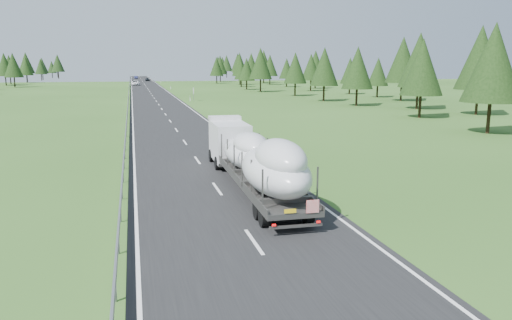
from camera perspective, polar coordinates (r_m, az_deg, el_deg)
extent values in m
plane|color=#2C531B|center=(20.47, -0.24, -9.36)|extent=(400.00, 400.00, 0.00)
cube|color=black|center=(118.96, -11.77, 7.24)|extent=(10.00, 400.00, 0.02)
cube|color=slate|center=(118.84, -14.35, 7.41)|extent=(0.08, 400.00, 0.32)
cylinder|color=slate|center=(19.87, -15.47, -9.48)|extent=(0.10, 0.10, 0.60)
cube|color=silver|center=(50.33, -1.11, 3.36)|extent=(0.12, 0.07, 1.00)
cube|color=black|center=(50.29, -1.11, 3.72)|extent=(0.13, 0.08, 0.12)
cube|color=silver|center=(99.50, -7.54, 6.99)|extent=(0.12, 0.07, 1.00)
cube|color=black|center=(99.48, -7.55, 7.17)|extent=(0.13, 0.08, 0.12)
cube|color=silver|center=(149.22, -9.73, 8.19)|extent=(0.12, 0.07, 1.00)
cube|color=black|center=(149.20, -9.73, 8.32)|extent=(0.13, 0.08, 0.12)
cube|color=silver|center=(199.08, -10.82, 8.79)|extent=(0.12, 0.07, 1.00)
cube|color=black|center=(199.07, -10.83, 8.88)|extent=(0.13, 0.08, 0.12)
cube|color=silver|center=(249.00, -11.48, 9.15)|extent=(0.12, 0.07, 1.00)
cube|color=black|center=(248.99, -11.49, 9.22)|extent=(0.13, 0.08, 0.12)
cube|color=silver|center=(298.94, -11.92, 9.38)|extent=(0.12, 0.07, 1.00)
cube|color=black|center=(298.93, -11.93, 9.44)|extent=(0.13, 0.08, 0.12)
cube|color=silver|center=(348.90, -12.24, 9.55)|extent=(0.12, 0.07, 1.00)
cube|color=black|center=(348.90, -12.24, 9.60)|extent=(0.13, 0.08, 0.12)
cylinder|color=slate|center=(99.54, -7.15, 7.29)|extent=(0.08, 0.08, 2.00)
cube|color=silver|center=(99.49, -7.16, 7.86)|extent=(0.05, 0.90, 1.20)
cylinder|color=black|center=(77.92, 23.94, 6.30)|extent=(0.36, 0.36, 4.26)
cone|color=black|center=(77.77, 24.28, 10.64)|extent=(6.62, 6.62, 8.87)
cylinder|color=black|center=(84.74, 17.95, 6.96)|extent=(0.36, 0.36, 4.12)
cone|color=black|center=(84.59, 18.18, 10.83)|extent=(6.41, 6.41, 8.59)
cylinder|color=black|center=(102.73, 16.26, 7.67)|extent=(0.36, 0.36, 4.23)
cone|color=black|center=(102.61, 16.44, 10.94)|extent=(6.57, 6.57, 8.80)
cylinder|color=black|center=(113.15, 13.69, 7.73)|extent=(0.36, 0.36, 2.93)
cone|color=black|center=(113.02, 13.78, 9.79)|extent=(4.56, 4.56, 6.11)
cylinder|color=black|center=(123.93, 10.63, 8.10)|extent=(0.36, 0.36, 2.97)
cone|color=black|center=(123.81, 10.70, 10.01)|extent=(4.62, 4.62, 6.19)
cylinder|color=black|center=(137.24, 6.27, 8.56)|extent=(0.36, 0.36, 3.39)
cone|color=black|center=(137.14, 6.31, 10.53)|extent=(5.27, 5.27, 7.06)
cylinder|color=black|center=(151.61, 6.77, 8.85)|extent=(0.36, 0.36, 3.83)
cone|color=black|center=(151.52, 6.82, 10.86)|extent=(5.96, 5.96, 7.98)
cylinder|color=black|center=(161.31, 3.50, 8.89)|extent=(0.36, 0.36, 3.09)
cone|color=black|center=(161.22, 3.52, 10.42)|extent=(4.81, 4.81, 6.45)
cylinder|color=black|center=(177.93, 1.59, 9.17)|extent=(0.36, 0.36, 3.59)
cone|color=black|center=(177.86, 1.60, 10.77)|extent=(5.58, 5.58, 7.48)
cylinder|color=black|center=(192.62, 0.88, 9.40)|extent=(0.36, 0.36, 4.23)
cone|color=black|center=(192.56, 0.88, 11.15)|extent=(6.58, 6.58, 8.82)
cylinder|color=black|center=(202.88, 0.87, 9.34)|extent=(0.36, 0.36, 3.31)
cone|color=black|center=(202.81, 0.87, 10.64)|extent=(5.15, 5.15, 6.89)
cylinder|color=black|center=(220.27, -1.89, 9.57)|extent=(0.36, 0.36, 4.16)
cone|color=black|center=(220.22, -1.90, 11.07)|extent=(6.47, 6.47, 8.67)
cylinder|color=black|center=(230.50, -0.55, 9.63)|extent=(0.36, 0.36, 4.18)
cone|color=black|center=(230.44, -0.55, 11.07)|extent=(6.50, 6.50, 8.70)
cylinder|color=black|center=(246.58, -2.10, 9.71)|extent=(0.36, 0.36, 4.23)
cone|color=black|center=(246.53, -2.11, 11.08)|extent=(6.57, 6.57, 8.81)
cylinder|color=black|center=(257.71, -1.94, 9.66)|extent=(0.36, 0.36, 3.30)
cone|color=black|center=(257.66, -1.95, 10.68)|extent=(5.13, 5.13, 6.87)
cylinder|color=black|center=(272.28, -3.37, 9.80)|extent=(0.36, 0.36, 4.09)
cone|color=black|center=(272.23, -3.39, 10.99)|extent=(6.36, 6.36, 8.51)
cylinder|color=black|center=(289.13, -4.36, 9.83)|extent=(0.36, 0.36, 3.97)
cone|color=black|center=(289.08, -4.37, 10.93)|extent=(6.18, 6.18, 8.27)
cylinder|color=black|center=(299.17, -3.85, 9.87)|extent=(0.36, 0.36, 3.91)
cone|color=black|center=(299.13, -3.86, 10.91)|extent=(6.09, 6.09, 8.15)
cylinder|color=black|center=(57.11, 25.07, 4.68)|extent=(0.36, 0.36, 3.86)
cone|color=black|center=(56.87, 25.51, 10.04)|extent=(6.00, 6.00, 8.03)
cylinder|color=black|center=(70.77, 18.23, 6.04)|extent=(0.36, 0.36, 3.57)
cone|color=black|center=(70.57, 18.47, 10.06)|extent=(5.56, 5.56, 7.45)
cylinder|color=black|center=(88.79, 11.42, 7.21)|extent=(0.36, 0.36, 3.46)
cone|color=black|center=(88.63, 11.54, 10.31)|extent=(5.38, 5.38, 7.21)
cylinder|color=black|center=(99.22, 7.75, 7.71)|extent=(0.36, 0.36, 3.54)
cone|color=black|center=(99.08, 7.83, 10.55)|extent=(5.51, 5.51, 7.37)
cylinder|color=black|center=(115.21, 4.48, 8.15)|extent=(0.36, 0.36, 3.34)
cone|color=black|center=(115.09, 4.52, 10.46)|extent=(5.20, 5.20, 6.96)
cylinder|color=black|center=(131.89, 0.51, 8.64)|extent=(0.36, 0.36, 3.88)
cone|color=black|center=(131.79, 0.52, 10.98)|extent=(6.03, 6.03, 8.08)
cylinder|color=black|center=(143.50, -1.08, 8.65)|extent=(0.36, 0.36, 3.05)
cone|color=black|center=(143.40, -1.08, 10.34)|extent=(4.74, 4.74, 6.35)
cylinder|color=black|center=(160.87, -1.71, 8.85)|extent=(0.36, 0.36, 2.80)
cone|color=black|center=(160.78, -1.72, 10.23)|extent=(4.36, 4.36, 5.84)
cylinder|color=black|center=(178.53, -1.85, 9.18)|extent=(0.36, 0.36, 3.61)
cone|color=black|center=(178.45, -1.86, 10.78)|extent=(5.61, 5.61, 7.51)
cylinder|color=black|center=(190.76, -4.52, 9.22)|extent=(0.36, 0.36, 3.34)
cone|color=black|center=(190.69, -4.54, 10.61)|extent=(5.20, 5.20, 6.97)
cylinder|color=black|center=(207.74, -4.10, 9.40)|extent=(0.36, 0.36, 3.64)
cone|color=black|center=(207.68, -4.12, 10.79)|extent=(5.67, 5.67, 7.59)
cylinder|color=black|center=(175.17, -25.88, 8.08)|extent=(0.36, 0.36, 3.64)
cone|color=black|center=(175.09, -26.01, 9.73)|extent=(5.66, 5.66, 7.58)
cylinder|color=black|center=(190.83, -26.69, 8.17)|extent=(0.36, 0.36, 3.74)
cone|color=black|center=(190.76, -26.82, 9.73)|extent=(5.82, 5.82, 7.80)
cylinder|color=black|center=(200.65, -26.24, 8.26)|extent=(0.36, 0.36, 3.56)
cone|color=black|center=(200.58, -26.36, 9.67)|extent=(5.54, 5.54, 7.43)
cylinder|color=black|center=(219.17, -24.71, 8.48)|extent=(0.36, 0.36, 3.36)
cone|color=black|center=(219.10, -24.81, 9.70)|extent=(5.23, 5.23, 7.01)
cylinder|color=black|center=(228.12, -24.69, 8.64)|extent=(0.36, 0.36, 4.12)
cone|color=black|center=(228.06, -24.81, 10.07)|extent=(6.41, 6.41, 8.58)
cylinder|color=black|center=(244.49, -23.31, 8.73)|extent=(0.36, 0.36, 3.28)
cone|color=black|center=(244.43, -23.39, 9.79)|extent=(5.11, 5.11, 6.84)
cylinder|color=black|center=(255.27, -23.18, 8.81)|extent=(0.36, 0.36, 3.48)
cone|color=black|center=(255.21, -23.26, 9.90)|extent=(5.42, 5.42, 7.26)
cylinder|color=black|center=(269.97, -21.64, 9.05)|extent=(0.36, 0.36, 4.09)
cone|color=black|center=(269.92, -21.73, 10.26)|extent=(6.36, 6.36, 8.52)
cylinder|color=black|center=(287.97, -22.25, 8.98)|extent=(0.36, 0.36, 3.06)
cone|color=black|center=(287.92, -22.31, 9.82)|extent=(4.76, 4.76, 6.38)
cylinder|color=black|center=(297.13, -21.72, 9.14)|extent=(0.36, 0.36, 4.01)
cone|color=black|center=(297.09, -21.80, 10.21)|extent=(6.23, 6.23, 8.34)
cube|color=silver|center=(35.24, -3.04, 2.17)|extent=(2.39, 4.67, 2.59)
cube|color=black|center=(37.47, -3.73, 3.40)|extent=(2.13, 0.11, 1.30)
cube|color=silver|center=(37.04, -3.66, 4.83)|extent=(2.33, 1.15, 0.28)
cube|color=#504F4C|center=(34.55, -2.73, -0.10)|extent=(2.36, 2.82, 0.23)
cylinder|color=black|center=(36.89, -5.14, 0.50)|extent=(0.34, 0.93, 0.93)
cylinder|color=black|center=(37.27, -1.90, 0.64)|extent=(0.34, 0.93, 0.93)
cylinder|color=black|center=(34.02, -4.37, -0.37)|extent=(0.34, 0.93, 0.93)
cylinder|color=black|center=(34.43, -0.87, -0.21)|extent=(0.34, 0.93, 0.93)
cube|color=#504F4C|center=(26.98, 0.51, -2.47)|extent=(2.72, 13.00, 0.24)
cube|color=#504F4C|center=(26.65, -2.06, -2.14)|extent=(0.28, 12.96, 0.22)
cube|color=#504F4C|center=(27.25, 3.02, -1.85)|extent=(0.28, 12.96, 0.22)
cube|color=#504F4C|center=(21.22, 1.02, -3.39)|extent=(0.07, 0.07, 1.76)
cube|color=#504F4C|center=(21.96, 7.25, -2.99)|extent=(0.07, 0.07, 1.76)
cube|color=#504F4C|center=(23.31, -0.38, -2.09)|extent=(0.07, 0.07, 1.76)
cube|color=#504F4C|center=(23.99, 5.35, -1.76)|extent=(0.07, 0.07, 1.76)
cube|color=#504F4C|center=(25.43, -1.55, -1.00)|extent=(0.07, 0.07, 1.76)
cube|color=#504F4C|center=(26.05, 3.74, -0.73)|extent=(0.07, 0.07, 1.76)
cube|color=#504F4C|center=(27.56, -2.54, -0.07)|extent=(0.07, 0.07, 1.76)
cube|color=#504F4C|center=(28.13, 2.38, 0.15)|extent=(0.07, 0.07, 1.76)
cube|color=#504F4C|center=(29.70, -3.39, 0.72)|extent=(0.07, 0.07, 1.76)
cube|color=#504F4C|center=(30.24, 1.20, 0.91)|extent=(0.07, 0.07, 1.76)
cube|color=#504F4C|center=(31.86, -4.12, 1.40)|extent=(0.07, 0.07, 1.76)
cube|color=#504F4C|center=(32.36, 0.18, 1.58)|extent=(0.07, 0.07, 1.76)
cylinder|color=black|center=(22.17, 1.17, -6.50)|extent=(0.39, 0.93, 0.93)
cylinder|color=black|center=(22.76, 6.16, -6.09)|extent=(0.39, 0.93, 0.93)
cylinder|color=black|center=(23.19, 0.46, -5.70)|extent=(0.39, 0.93, 0.93)
cylinder|color=black|center=(23.76, 5.24, -5.34)|extent=(0.39, 0.93, 0.93)
cube|color=#504F4C|center=(21.16, 4.88, -7.52)|extent=(2.32, 0.15, 0.11)
cube|color=red|center=(21.08, 6.76, -5.26)|extent=(0.56, 0.05, 0.56)
cube|color=yellow|center=(20.81, 4.24, -5.83)|extent=(0.51, 0.05, 0.17)
cube|color=red|center=(20.78, 2.38, -7.44)|extent=(0.17, 0.06, 0.09)
cube|color=red|center=(21.38, 7.42, -6.99)|extent=(0.17, 0.06, 0.09)
ellipsoid|color=silver|center=(23.92, 2.28, -1.22)|extent=(2.98, 7.16, 2.20)
ellipsoid|color=silver|center=(22.93, 2.91, 0.20)|extent=(2.25, 4.54, 1.76)
ellipsoid|color=silver|center=(29.95, -1.07, 0.83)|extent=(2.70, 6.58, 1.77)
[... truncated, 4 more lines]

